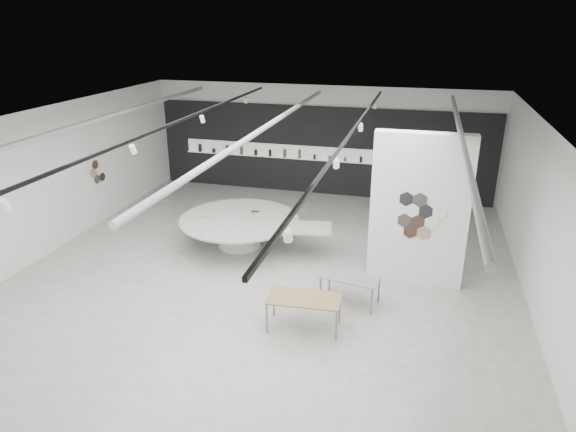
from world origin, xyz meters
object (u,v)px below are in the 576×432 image
(display_island, at_px, (242,228))
(kitchen_counter, at_px, (415,192))
(sample_table_stone, at_px, (350,279))
(sample_table_wood, at_px, (304,300))
(partition_column, at_px, (419,211))

(display_island, bearing_deg, kitchen_counter, 37.26)
(kitchen_counter, bearing_deg, sample_table_stone, -107.46)
(sample_table_stone, bearing_deg, sample_table_wood, -121.55)
(display_island, distance_m, kitchen_counter, 6.51)
(sample_table_wood, distance_m, kitchen_counter, 8.39)
(sample_table_wood, height_order, sample_table_stone, sample_table_wood)
(partition_column, height_order, sample_table_stone, partition_column)
(display_island, bearing_deg, sample_table_stone, -43.06)
(display_island, relative_size, sample_table_stone, 3.37)
(display_island, xyz_separation_m, sample_table_wood, (2.57, -3.45, 0.10))
(sample_table_stone, bearing_deg, partition_column, 46.64)
(display_island, height_order, sample_table_wood, display_island)
(partition_column, xyz_separation_m, sample_table_stone, (-1.32, -1.39, -1.22))
(partition_column, relative_size, kitchen_counter, 2.20)
(sample_table_wood, bearing_deg, display_island, 126.64)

